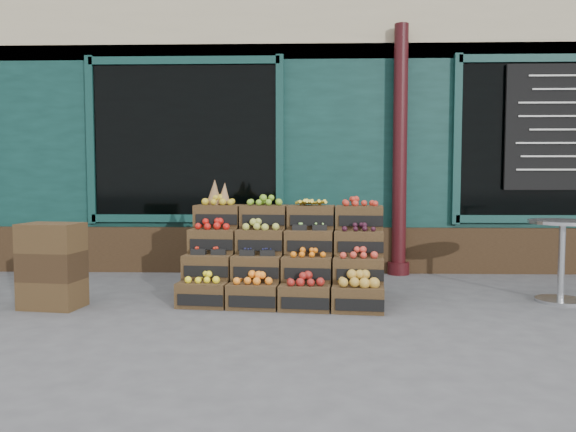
{
  "coord_description": "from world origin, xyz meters",
  "views": [
    {
      "loc": [
        -0.03,
        -5.23,
        1.25
      ],
      "look_at": [
        -0.2,
        0.7,
        0.85
      ],
      "focal_mm": 35.0,
      "sensor_mm": 36.0,
      "label": 1
    }
  ],
  "objects": [
    {
      "name": "shopkeeper",
      "position": [
        -1.17,
        2.99,
        0.99
      ],
      "size": [
        0.77,
        0.56,
        1.98
      ],
      "primitive_type": "imported",
      "rotation": [
        0.0,
        0.0,
        3.02
      ],
      "color": "#1D662F",
      "rests_on": "ground"
    },
    {
      "name": "spare_crates",
      "position": [
        -2.45,
        0.05,
        0.41
      ],
      "size": [
        0.59,
        0.45,
        0.82
      ],
      "rotation": [
        0.0,
        0.0,
        -0.14
      ],
      "color": "#402D19",
      "rests_on": "ground"
    },
    {
      "name": "crate_display",
      "position": [
        -0.23,
        0.48,
        0.38
      ],
      "size": [
        2.07,
        1.17,
        1.24
      ],
      "rotation": [
        0.0,
        0.0,
        -0.11
      ],
      "color": "#402D19",
      "rests_on": "ground"
    },
    {
      "name": "shop_facade",
      "position": [
        0.0,
        5.11,
        2.4
      ],
      "size": [
        12.0,
        6.24,
        4.8
      ],
      "color": "#0F332F",
      "rests_on": "ground"
    },
    {
      "name": "bistro_table",
      "position": [
        2.56,
        0.45,
        0.52
      ],
      "size": [
        0.66,
        0.66,
        0.83
      ],
      "rotation": [
        0.0,
        0.0,
        -0.42
      ],
      "color": "silver",
      "rests_on": "ground"
    },
    {
      "name": "ground",
      "position": [
        0.0,
        0.0,
        0.0
      ],
      "size": [
        60.0,
        60.0,
        0.0
      ],
      "primitive_type": "plane",
      "color": "#4E4E51",
      "rests_on": "ground"
    }
  ]
}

